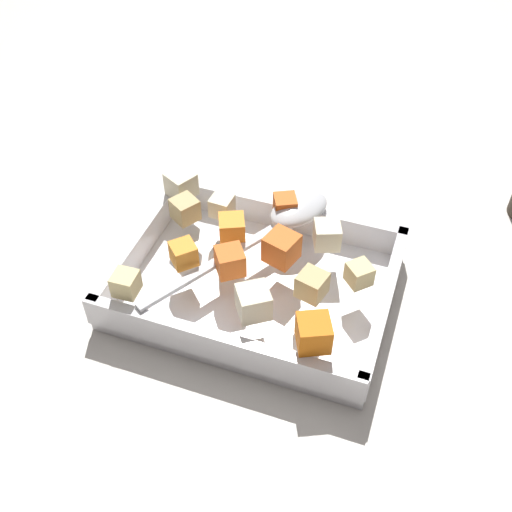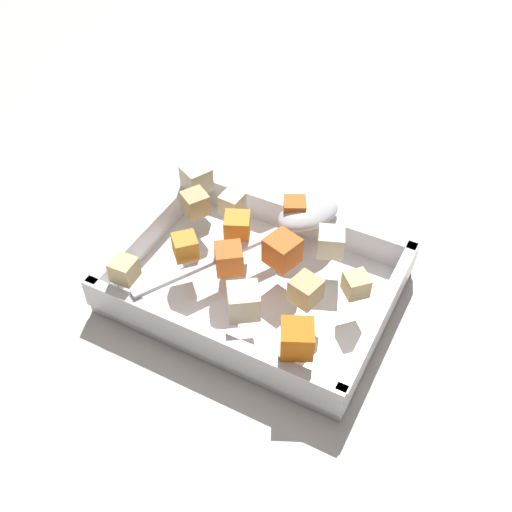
# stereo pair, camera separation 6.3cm
# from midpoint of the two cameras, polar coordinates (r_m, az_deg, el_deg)

# --- Properties ---
(ground_plane) EXTENTS (4.00, 4.00, 0.00)m
(ground_plane) POSITION_cam_midpoint_polar(r_m,az_deg,el_deg) (0.68, -2.68, -3.43)
(ground_plane) COLOR beige
(baking_dish) EXTENTS (0.29, 0.21, 0.05)m
(baking_dish) POSITION_cam_midpoint_polar(r_m,az_deg,el_deg) (0.67, -2.72, -2.82)
(baking_dish) COLOR silver
(baking_dish) RESTS_ON ground_plane
(carrot_chunk_near_right) EXTENTS (0.04, 0.04, 0.03)m
(carrot_chunk_near_right) POSITION_cam_midpoint_polar(r_m,az_deg,el_deg) (0.63, -0.48, 0.61)
(carrot_chunk_near_right) COLOR orange
(carrot_chunk_near_right) RESTS_ON baking_dish
(carrot_chunk_corner_sw) EXTENTS (0.03, 0.03, 0.02)m
(carrot_chunk_corner_sw) POSITION_cam_midpoint_polar(r_m,az_deg,el_deg) (0.64, -9.52, 0.07)
(carrot_chunk_corner_sw) COLOR orange
(carrot_chunk_corner_sw) RESTS_ON baking_dish
(carrot_chunk_corner_ne) EXTENTS (0.04, 0.04, 0.03)m
(carrot_chunk_corner_ne) POSITION_cam_midpoint_polar(r_m,az_deg,el_deg) (0.66, -4.99, 2.40)
(carrot_chunk_corner_ne) COLOR orange
(carrot_chunk_corner_ne) RESTS_ON baking_dish
(carrot_chunk_under_handle) EXTENTS (0.04, 0.04, 0.03)m
(carrot_chunk_under_handle) POSITION_cam_midpoint_polar(r_m,az_deg,el_deg) (0.56, 2.11, -7.30)
(carrot_chunk_under_handle) COLOR orange
(carrot_chunk_under_handle) RESTS_ON baking_dish
(carrot_chunk_mid_left) EXTENTS (0.04, 0.04, 0.03)m
(carrot_chunk_mid_left) POSITION_cam_midpoint_polar(r_m,az_deg,el_deg) (0.63, -5.32, -0.62)
(carrot_chunk_mid_left) COLOR orange
(carrot_chunk_mid_left) RESTS_ON baking_dish
(carrot_chunk_mid_right) EXTENTS (0.03, 0.03, 0.02)m
(carrot_chunk_mid_right) POSITION_cam_midpoint_polar(r_m,az_deg,el_deg) (0.69, 0.06, 4.50)
(carrot_chunk_mid_right) COLOR orange
(carrot_chunk_mid_right) RESTS_ON baking_dish
(potato_chunk_near_left) EXTENTS (0.03, 0.03, 0.02)m
(potato_chunk_near_left) POSITION_cam_midpoint_polar(r_m,az_deg,el_deg) (0.62, 6.64, -1.81)
(potato_chunk_near_left) COLOR #E0CC89
(potato_chunk_near_left) RESTS_ON baking_dish
(potato_chunk_far_right) EXTENTS (0.04, 0.04, 0.03)m
(potato_chunk_far_right) POSITION_cam_midpoint_polar(r_m,az_deg,el_deg) (0.59, -3.34, -4.43)
(potato_chunk_far_right) COLOR beige
(potato_chunk_far_right) RESTS_ON baking_dish
(potato_chunk_heap_side) EXTENTS (0.04, 0.04, 0.03)m
(potato_chunk_heap_side) POSITION_cam_midpoint_polar(r_m,az_deg,el_deg) (0.65, 3.83, 1.82)
(potato_chunk_heap_side) COLOR beige
(potato_chunk_heap_side) RESTS_ON baking_dish
(potato_chunk_rim_edge) EXTENTS (0.02, 0.02, 0.02)m
(potato_chunk_rim_edge) POSITION_cam_midpoint_polar(r_m,az_deg,el_deg) (0.63, -14.80, -2.61)
(potato_chunk_rim_edge) COLOR #E0CC89
(potato_chunk_rim_edge) RESTS_ON baking_dish
(potato_chunk_corner_nw) EXTENTS (0.04, 0.04, 0.03)m
(potato_chunk_corner_nw) POSITION_cam_midpoint_polar(r_m,az_deg,el_deg) (0.69, -9.20, 4.15)
(potato_chunk_corner_nw) COLOR tan
(potato_chunk_corner_nw) RESTS_ON baking_dish
(potato_chunk_corner_se) EXTENTS (0.04, 0.04, 0.03)m
(potato_chunk_corner_se) POSITION_cam_midpoint_polar(r_m,az_deg,el_deg) (0.72, -9.44, 6.44)
(potato_chunk_corner_se) COLOR beige
(potato_chunk_corner_se) RESTS_ON baking_dish
(potato_chunk_front_center) EXTENTS (0.03, 0.03, 0.03)m
(potato_chunk_front_center) POSITION_cam_midpoint_polar(r_m,az_deg,el_deg) (0.60, 2.20, -2.83)
(potato_chunk_front_center) COLOR tan
(potato_chunk_front_center) RESTS_ON baking_dish
(potato_chunk_center) EXTENTS (0.02, 0.02, 0.02)m
(potato_chunk_center) POSITION_cam_midpoint_polar(r_m,az_deg,el_deg) (0.69, -5.80, 4.51)
(potato_chunk_center) COLOR beige
(potato_chunk_center) RESTS_ON baking_dish
(serving_spoon) EXTENTS (0.15, 0.23, 0.02)m
(serving_spoon) POSITION_cam_midpoint_polar(r_m,az_deg,el_deg) (0.68, 0.47, 3.68)
(serving_spoon) COLOR silver
(serving_spoon) RESTS_ON baking_dish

